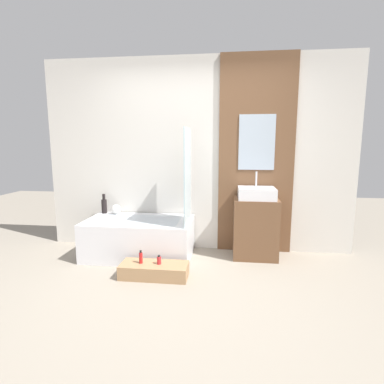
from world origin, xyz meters
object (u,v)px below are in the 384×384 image
object	(u,v)px
bottle_soap_secondary	(159,260)
bottle_soap_primary	(141,257)
bathtub	(139,238)
vase_round_light	(116,209)
wooden_step_bench	(154,270)
vase_tall_dark	(104,205)
sink	(257,193)

from	to	relation	value
bottle_soap_secondary	bottle_soap_primary	bearing A→B (deg)	180.00
bathtub	vase_round_light	world-z (taller)	vase_round_light
bottle_soap_secondary	bathtub	bearing A→B (deg)	123.81
wooden_step_bench	vase_tall_dark	xyz separation A→B (m)	(-0.94, 0.90, 0.52)
bathtub	vase_round_light	xyz separation A→B (m)	(-0.41, 0.27, 0.31)
bottle_soap_primary	bottle_soap_secondary	distance (m)	0.21
sink	vase_tall_dark	size ratio (longest dim) A/B	1.69
sink	bottle_soap_primary	xyz separation A→B (m)	(-1.30, -0.75, -0.62)
bottle_soap_primary	wooden_step_bench	bearing A→B (deg)	0.00
vase_tall_dark	wooden_step_bench	bearing A→B (deg)	-43.74
bathtub	bottle_soap_secondary	xyz separation A→B (m)	(0.40, -0.60, -0.05)
bathtub	wooden_step_bench	size ratio (longest dim) A/B	1.82
bathtub	vase_tall_dark	size ratio (longest dim) A/B	4.97
bottle_soap_primary	bathtub	bearing A→B (deg)	108.11
bottle_soap_primary	bottle_soap_secondary	bearing A→B (deg)	0.00
sink	vase_tall_dark	xyz separation A→B (m)	(-2.09, 0.14, -0.24)
bathtub	wooden_step_bench	world-z (taller)	bathtub
wooden_step_bench	sink	xyz separation A→B (m)	(1.15, 0.75, 0.76)
sink	vase_round_light	distance (m)	1.93
sink	vase_tall_dark	world-z (taller)	sink
wooden_step_bench	sink	world-z (taller)	sink
bathtub	wooden_step_bench	xyz separation A→B (m)	(0.34, -0.60, -0.17)
wooden_step_bench	sink	distance (m)	1.57
wooden_step_bench	bottle_soap_primary	distance (m)	0.21
vase_tall_dark	vase_round_light	distance (m)	0.19
bathtub	sink	world-z (taller)	sink
vase_round_light	bottle_soap_secondary	bearing A→B (deg)	-46.96
sink	bottle_soap_secondary	world-z (taller)	sink
vase_tall_dark	vase_round_light	xyz separation A→B (m)	(0.18, -0.03, -0.05)
wooden_step_bench	vase_round_light	distance (m)	1.25
sink	bottle_soap_primary	distance (m)	1.63
bottle_soap_primary	vase_tall_dark	bearing A→B (deg)	131.30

